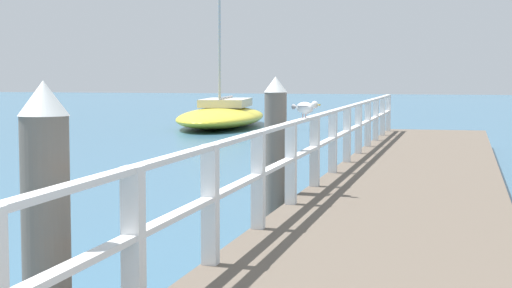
{
  "coord_description": "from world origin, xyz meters",
  "views": [
    {
      "loc": [
        0.73,
        -0.78,
        1.96
      ],
      "look_at": [
        -2.28,
        11.61,
        0.91
      ],
      "focal_mm": 60.28,
      "sensor_mm": 36.0,
      "label": 1
    }
  ],
  "objects_px": {
    "seagull_foreground": "(305,107)",
    "boat_2": "(222,115)",
    "dock_piling_near": "(46,247)",
    "dock_piling_far": "(276,152)"
  },
  "relations": [
    {
      "from": "seagull_foreground",
      "to": "boat_2",
      "type": "relative_size",
      "value": 0.04
    },
    {
      "from": "dock_piling_near",
      "to": "seagull_foreground",
      "type": "distance_m",
      "value": 6.15
    },
    {
      "from": "dock_piling_far",
      "to": "boat_2",
      "type": "height_order",
      "value": "boat_2"
    },
    {
      "from": "seagull_foreground",
      "to": "dock_piling_far",
      "type": "bearing_deg",
      "value": -58.0
    },
    {
      "from": "dock_piling_far",
      "to": "seagull_foreground",
      "type": "distance_m",
      "value": 0.69
    },
    {
      "from": "dock_piling_near",
      "to": "seagull_foreground",
      "type": "relative_size",
      "value": 4.67
    },
    {
      "from": "seagull_foreground",
      "to": "boat_2",
      "type": "xyz_separation_m",
      "value": [
        -6.77,
        19.92,
        -1.12
      ]
    },
    {
      "from": "seagull_foreground",
      "to": "boat_2",
      "type": "height_order",
      "value": "boat_2"
    },
    {
      "from": "dock_piling_near",
      "to": "dock_piling_far",
      "type": "relative_size",
      "value": 1.0
    },
    {
      "from": "dock_piling_near",
      "to": "boat_2",
      "type": "height_order",
      "value": "boat_2"
    }
  ]
}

